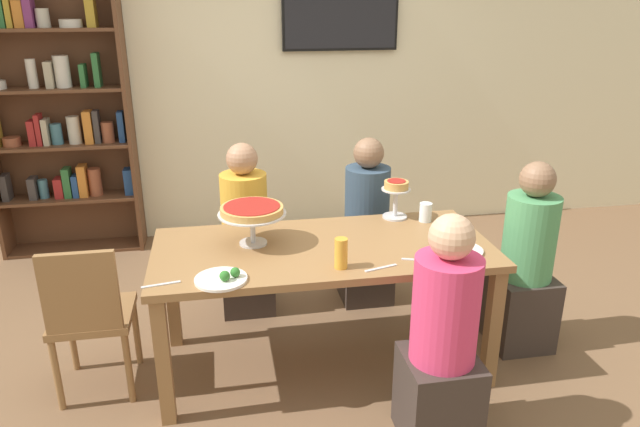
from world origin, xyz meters
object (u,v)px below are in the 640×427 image
at_px(beer_glass_amber_tall, 341,253).
at_px(dining_table, 323,261).
at_px(diner_far_right, 366,233).
at_px(salad_plate_near_diner, 223,278).
at_px(chair_head_west, 89,313).
at_px(diner_head_east, 525,270).
at_px(water_glass_clear_near, 426,212).
at_px(salad_plate_far_diner, 460,249).
at_px(cutlery_fork_far, 419,260).
at_px(personal_pizza_stand, 396,192).
at_px(bookshelf, 57,113).
at_px(cutlery_knife_near, 381,268).
at_px(cutlery_fork_near, 161,285).
at_px(diner_near_right, 442,350).
at_px(deep_dish_pizza_stand, 252,212).
at_px(diner_far_left, 246,241).
at_px(television, 340,14).

bearing_deg(beer_glass_amber_tall, dining_table, 97.67).
xyz_separation_m(diner_far_right, salad_plate_near_diner, (-0.98, -1.05, 0.26)).
distance_m(chair_head_west, beer_glass_amber_tall, 1.32).
relative_size(diner_head_east, water_glass_clear_near, 10.19).
bearing_deg(salad_plate_far_diner, cutlery_fork_far, -165.01).
relative_size(personal_pizza_stand, water_glass_clear_near, 2.08).
height_order(diner_head_east, cutlery_fork_far, diner_head_east).
distance_m(bookshelf, salad_plate_far_diner, 3.32).
bearing_deg(cutlery_knife_near, diner_head_east, 2.64).
bearing_deg(cutlery_fork_far, cutlery_fork_near, -159.89).
distance_m(diner_near_right, deep_dish_pizza_stand, 1.20).
height_order(cutlery_fork_near, cutlery_knife_near, same).
bearing_deg(salad_plate_far_diner, diner_far_left, 139.29).
relative_size(salad_plate_far_diner, cutlery_knife_near, 1.36).
height_order(diner_head_east, beer_glass_amber_tall, diner_head_east).
bearing_deg(cutlery_knife_near, television, 67.17).
xyz_separation_m(bookshelf, beer_glass_amber_tall, (1.79, -2.29, -0.32)).
bearing_deg(cutlery_fork_far, diner_far_right, 108.95).
relative_size(television, chair_head_west, 1.11).
bearing_deg(chair_head_west, salad_plate_far_diner, -4.29).
bearing_deg(television, salad_plate_near_diner, -113.82).
distance_m(diner_far_right, chair_head_west, 1.83).
xyz_separation_m(deep_dish_pizza_stand, beer_glass_amber_tall, (0.41, -0.37, -0.11)).
distance_m(water_glass_clear_near, cutlery_fork_far, 0.57).
height_order(dining_table, diner_head_east, diner_head_east).
relative_size(salad_plate_far_diner, cutlery_fork_near, 1.36).
relative_size(chair_head_west, cutlery_knife_near, 4.83).
bearing_deg(diner_far_right, salad_plate_near_diner, -42.94).
xyz_separation_m(water_glass_clear_near, cutlery_fork_far, (-0.22, -0.52, -0.05)).
bearing_deg(personal_pizza_stand, cutlery_fork_far, -95.37).
bearing_deg(diner_far_right, cutlery_fork_near, -50.45).
relative_size(diner_near_right, beer_glass_amber_tall, 7.39).
distance_m(television, diner_far_right, 1.95).
bearing_deg(bookshelf, diner_far_left, -43.19).
bearing_deg(personal_pizza_stand, bookshelf, 143.61).
bearing_deg(cutlery_knife_near, bookshelf, 114.51).
relative_size(diner_far_left, water_glass_clear_near, 10.19).
bearing_deg(diner_far_right, diner_head_east, 47.00).
bearing_deg(beer_glass_amber_tall, diner_near_right, -47.43).
distance_m(diner_head_east, cutlery_fork_far, 0.85).
height_order(chair_head_west, cutlery_fork_near, chair_head_west).
bearing_deg(water_glass_clear_near, diner_near_right, -104.35).
distance_m(bookshelf, personal_pizza_stand, 2.81).
bearing_deg(diner_far_left, cutlery_fork_near, -23.08).
height_order(diner_head_east, cutlery_knife_near, diner_head_east).
distance_m(beer_glass_amber_tall, cutlery_knife_near, 0.21).
xyz_separation_m(bookshelf, diner_head_east, (2.96, -2.01, -0.65)).
xyz_separation_m(chair_head_west, cutlery_fork_far, (1.67, -0.21, 0.26)).
xyz_separation_m(water_glass_clear_near, cutlery_knife_near, (-0.44, -0.58, -0.05)).
bearing_deg(dining_table, diner_far_left, 117.80).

